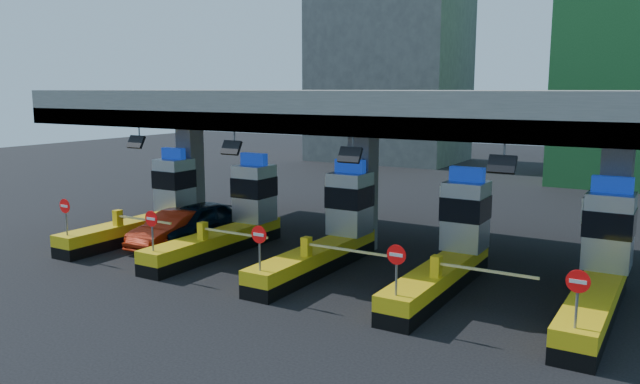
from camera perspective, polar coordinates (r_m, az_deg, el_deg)
The scene contains 10 objects.
ground at distance 25.29m, azimuth 0.76°, elevation -6.80°, with size 120.00×120.00×0.00m, color black.
toll_canopy at distance 26.82m, azimuth 3.90°, elevation 7.41°, with size 28.00×12.09×7.00m.
toll_lane_far_left at distance 31.26m, azimuth -15.02°, elevation -1.35°, with size 4.43×8.00×4.16m.
toll_lane_left at distance 27.93m, azimuth -7.85°, elevation -2.37°, with size 4.43×8.00×4.16m.
toll_lane_center at distance 25.17m, azimuth 1.09°, elevation -3.59°, with size 4.43×8.00×4.16m.
toll_lane_right at distance 23.16m, azimuth 11.93°, elevation -4.94°, with size 4.43×8.00×4.16m.
toll_lane_far_right at distance 22.13m, azimuth 24.32°, elevation -6.27°, with size 4.43×8.00×4.16m.
bg_building_concrete at distance 62.76m, azimuth 6.36°, elevation 11.13°, with size 14.00×10.00×18.00m, color #4C4C49.
van at distance 29.65m, azimuth -11.23°, elevation -2.73°, with size 2.16×5.38×1.83m, color black.
red_car at distance 29.05m, azimuth -13.19°, elevation -3.30°, with size 1.67×4.79×1.58m, color #AB230D.
Camera 1 is at (12.19, -21.00, 7.06)m, focal length 35.00 mm.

